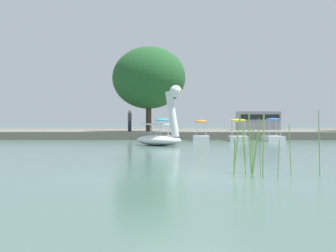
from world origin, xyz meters
name	(u,v)px	position (x,y,z in m)	size (l,w,h in m)	color
ground_plane	(185,177)	(0.00, 0.00, 0.00)	(551.38, 551.38, 0.00)	#47665B
shore_bank_far	(180,133)	(0.00, 31.60, 0.30)	(115.20, 19.62, 0.60)	#6B665B
swan_boat	(162,132)	(-1.06, 13.70, 0.76)	(3.18, 2.75, 3.33)	white
pedal_boat_blue	(273,135)	(6.45, 19.79, 0.47)	(1.29, 2.07, 1.62)	white
pedal_boat_yellow	(238,135)	(4.04, 19.76, 0.44)	(1.38, 2.31, 1.56)	white
pedal_boat_orange	(201,135)	(1.47, 20.14, 0.39)	(1.21, 1.89, 1.48)	white
pedal_boat_cyan	(162,135)	(-1.28, 19.59, 0.47)	(1.33, 2.27, 1.59)	white
tree_sapling_by_fence	(149,78)	(-2.53, 24.20, 4.91)	(7.07, 6.29, 6.82)	#423323
person_on_path	(130,120)	(-3.98, 23.47, 1.51)	(0.31, 0.31, 1.71)	#23283D
parked_van	(258,120)	(8.06, 33.87, 1.60)	(4.34, 1.85, 1.86)	gray
reed_clump_foreground	(259,148)	(1.77, 0.37, 0.65)	(2.04, 1.09, 1.55)	#669942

